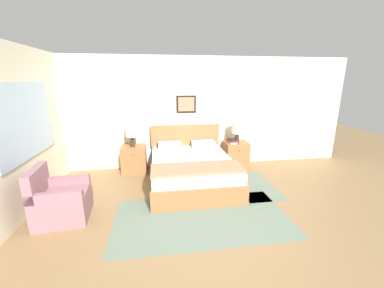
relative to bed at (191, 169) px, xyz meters
The scene contains 14 objects.
ground_plane 1.86m from the bed, 87.35° to the right, with size 16.00×16.00×0.00m, color olive.
wall_back 1.51m from the bed, 85.67° to the left, with size 7.99×0.09×2.60m.
wall_left 2.94m from the bed, behind, with size 0.08×5.32×2.60m.
area_rug_main 1.35m from the bed, 91.54° to the right, with size 2.66×1.43×0.01m.
area_rug_bedside 1.31m from the bed, 14.96° to the right, with size 0.72×1.36×0.01m.
bed is the anchor object (origin of this frame).
armchair 2.38m from the bed, 155.04° to the right, with size 0.78×0.74×0.84m.
nightstand_near_window 1.45m from the bed, 146.75° to the left, with size 0.55×0.51×0.62m.
nightstand_by_door 1.45m from the bed, 33.25° to the left, with size 0.55×0.51×0.62m.
table_lamp_near_window 1.59m from the bed, 147.79° to the left, with size 0.28×0.28×0.48m.
table_lamp_by_door 1.58m from the bed, 32.37° to the left, with size 0.28×0.28×0.48m.
book_thick_bottom 1.36m from the bed, 34.42° to the left, with size 0.16×0.29×0.03m.
book_hardcover_middle 1.37m from the bed, 34.42° to the left, with size 0.21×0.29×0.03m.
book_novel_upper 1.38m from the bed, 34.42° to the left, with size 0.17×0.23×0.03m.
Camera 1 is at (-0.75, -2.62, 2.05)m, focal length 22.00 mm.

